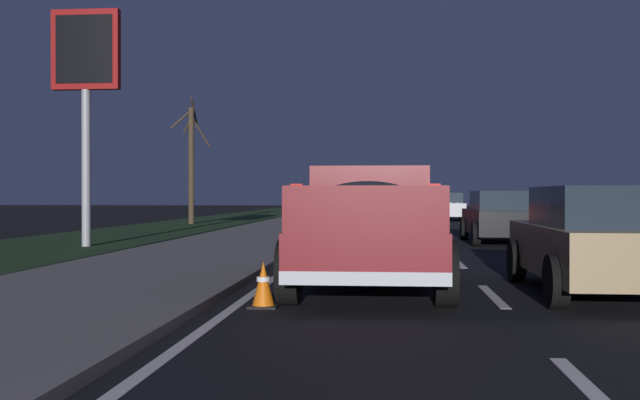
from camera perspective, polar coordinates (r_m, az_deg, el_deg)
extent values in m
plane|color=black|center=(29.20, 8.11, -2.40)|extent=(144.00, 144.00, 0.00)
cube|color=slate|center=(29.47, -3.04, -2.26)|extent=(108.00, 4.00, 0.12)
cube|color=#1E3819|center=(30.60, -12.35, -2.28)|extent=(108.00, 6.00, 0.01)
cube|color=silver|center=(5.78, 20.33, -13.81)|extent=(2.40, 0.14, 0.01)
cube|color=silver|center=(10.81, 13.06, -7.14)|extent=(2.40, 0.14, 0.01)
cube|color=silver|center=(15.89, 10.53, -4.73)|extent=(2.40, 0.14, 0.01)
cube|color=silver|center=(21.21, 9.20, -3.44)|extent=(2.40, 0.14, 0.01)
cube|color=silver|center=(26.39, 8.42, -2.69)|extent=(2.40, 0.14, 0.01)
cube|color=silver|center=(33.31, 7.76, -2.05)|extent=(2.40, 0.14, 0.01)
cube|color=silver|center=(40.23, 7.32, -1.63)|extent=(2.40, 0.14, 0.01)
cube|color=silver|center=(45.59, 7.08, -1.40)|extent=(2.40, 0.14, 0.01)
cube|color=silver|center=(51.76, 6.86, -1.18)|extent=(2.40, 0.14, 0.01)
cube|color=silver|center=(58.35, 6.68, -1.01)|extent=(2.40, 0.14, 0.01)
cube|color=silver|center=(64.54, 6.54, -0.87)|extent=(2.40, 0.14, 0.01)
cube|color=silver|center=(71.40, 6.41, -0.75)|extent=(2.40, 0.14, 0.01)
cube|color=silver|center=(76.75, 6.33, -0.67)|extent=(2.40, 0.14, 0.01)
cube|color=silver|center=(81.86, 6.26, -0.61)|extent=(2.40, 0.14, 0.01)
cube|color=silver|center=(29.23, 1.43, -2.39)|extent=(108.00, 0.14, 0.01)
cube|color=maroon|center=(11.34, 3.78, -3.40)|extent=(5.41, 2.04, 0.60)
cube|color=maroon|center=(12.51, 3.88, 0.39)|extent=(2.17, 1.85, 0.90)
cube|color=#1E2833|center=(11.46, 3.79, 0.64)|extent=(0.05, 1.44, 0.50)
cube|color=maroon|center=(10.30, -1.57, -0.55)|extent=(3.02, 0.10, 0.56)
cube|color=maroon|center=(10.27, 8.92, -0.56)|extent=(3.02, 0.10, 0.56)
cube|color=maroon|center=(8.66, 3.45, -0.73)|extent=(0.09, 1.88, 0.56)
cube|color=silver|center=(8.71, 3.45, -6.00)|extent=(0.13, 2.00, 0.16)
cube|color=red|center=(8.73, -1.81, 0.59)|extent=(0.06, 0.14, 0.20)
cube|color=red|center=(8.69, 8.73, 0.59)|extent=(0.06, 0.14, 0.20)
ellipsoid|color=#232833|center=(10.24, 3.67, -0.34)|extent=(2.60, 1.54, 0.64)
sphere|color=silver|center=(10.76, 1.80, -1.05)|extent=(0.40, 0.40, 0.40)
sphere|color=beige|center=(9.64, 5.37, -1.33)|extent=(0.34, 0.34, 0.34)
cylinder|color=black|center=(13.19, -0.43, -3.96)|extent=(0.84, 0.28, 0.84)
cylinder|color=black|center=(13.16, 8.29, -3.97)|extent=(0.84, 0.28, 0.84)
cylinder|color=black|center=(9.66, -2.39, -5.55)|extent=(0.84, 0.28, 0.84)
cylinder|color=black|center=(9.62, 9.57, -5.58)|extent=(0.84, 0.28, 0.84)
cube|color=#B2B5BA|center=(41.63, 9.64, -0.71)|extent=(4.43, 1.87, 0.70)
cube|color=#1E2833|center=(41.37, 9.66, 0.16)|extent=(2.49, 1.62, 0.56)
cylinder|color=black|center=(43.09, 8.32, -1.05)|extent=(0.68, 0.22, 0.68)
cylinder|color=black|center=(43.19, 10.71, -1.05)|extent=(0.68, 0.22, 0.68)
cylinder|color=black|center=(40.10, 8.48, -1.16)|extent=(0.68, 0.22, 0.68)
cylinder|color=black|center=(40.21, 11.04, -1.16)|extent=(0.68, 0.22, 0.68)
cube|color=red|center=(39.48, 9.82, -0.69)|extent=(0.11, 1.51, 0.10)
cube|color=black|center=(22.74, 13.62, -1.61)|extent=(4.41, 1.83, 0.70)
cube|color=#1E2833|center=(22.48, 13.72, -0.03)|extent=(2.47, 1.60, 0.56)
cylinder|color=black|center=(24.11, 10.96, -2.19)|extent=(0.68, 0.22, 0.68)
cylinder|color=black|center=(24.37, 15.18, -2.17)|extent=(0.68, 0.22, 0.68)
cylinder|color=black|center=(21.14, 11.82, -2.55)|extent=(0.68, 0.22, 0.68)
cylinder|color=black|center=(21.44, 16.61, -2.52)|extent=(0.68, 0.22, 0.68)
cube|color=red|center=(20.61, 14.52, -1.68)|extent=(0.09, 1.51, 0.10)
cube|color=maroon|center=(35.73, 4.52, -0.88)|extent=(4.43, 1.87, 0.70)
cube|color=#1E2833|center=(35.47, 4.52, 0.13)|extent=(2.49, 1.62, 0.56)
cylinder|color=black|center=(37.24, 3.13, -1.28)|extent=(0.68, 0.22, 0.68)
cylinder|color=black|center=(37.24, 5.90, -1.28)|extent=(0.68, 0.22, 0.68)
cylinder|color=black|center=(34.25, 3.03, -1.42)|extent=(0.68, 0.22, 0.68)
cylinder|color=black|center=(34.26, 6.04, -1.42)|extent=(0.68, 0.22, 0.68)
cube|color=red|center=(33.58, 4.54, -0.88)|extent=(0.10, 1.51, 0.10)
cube|color=#9E845B|center=(11.43, 20.45, -3.60)|extent=(4.41, 1.82, 0.70)
cube|color=#1E2833|center=(11.17, 20.79, -0.45)|extent=(2.47, 1.60, 0.56)
cylinder|color=black|center=(12.73, 14.77, -4.49)|extent=(0.68, 0.22, 0.68)
cylinder|color=black|center=(13.14, 22.57, -4.35)|extent=(0.68, 0.22, 0.68)
cylinder|color=black|center=(9.80, 17.60, -5.95)|extent=(0.68, 0.22, 0.68)
cylinder|color=#99999E|center=(21.62, -17.45, 5.26)|extent=(0.24, 0.24, 6.52)
cube|color=maroon|center=(21.91, -17.46, 10.90)|extent=(0.24, 1.90, 2.20)
cube|color=black|center=(21.79, -17.59, 10.96)|extent=(0.04, 1.60, 1.87)
cylinder|color=#423323|center=(37.26, -9.81, 2.60)|extent=(0.28, 0.28, 5.72)
cylinder|color=#423323|center=(38.10, -9.61, 6.75)|extent=(1.37, 0.18, 1.21)
cylinder|color=#423323|center=(37.61, -9.13, 5.21)|extent=(0.78, 0.84, 1.51)
cylinder|color=#423323|center=(37.74, -10.07, 5.69)|extent=(0.66, 0.63, 0.94)
cylinder|color=#423323|center=(37.56, -10.56, 6.10)|extent=(0.11, 1.08, 0.94)
cube|color=black|center=(9.51, -4.35, -8.11)|extent=(0.36, 0.36, 0.03)
cone|color=orange|center=(9.47, -4.35, -6.37)|extent=(0.28, 0.28, 0.55)
cylinder|color=white|center=(9.46, -4.35, -6.04)|extent=(0.17, 0.17, 0.06)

